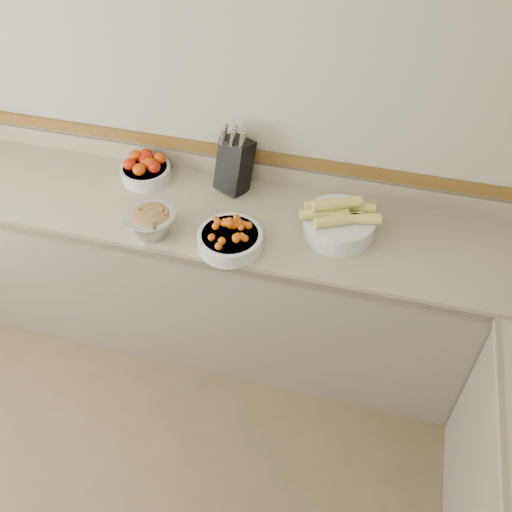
% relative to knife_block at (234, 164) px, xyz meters
% --- Properties ---
extents(back_wall, '(4.00, 0.00, 4.00)m').
position_rel_knife_block_xyz_m(back_wall, '(-0.10, 0.10, 0.26)').
color(back_wall, '#AFA890').
rests_on(back_wall, ground_plane).
extents(counter_back, '(4.00, 0.65, 1.08)m').
position_rel_knife_block_xyz_m(counter_back, '(-0.10, -0.22, -0.59)').
color(counter_back, gray).
rests_on(counter_back, ground_plane).
extents(knife_block, '(0.21, 0.22, 0.36)m').
position_rel_knife_block_xyz_m(knife_block, '(0.00, 0.00, 0.00)').
color(knife_block, black).
rests_on(knife_block, counter_back).
extents(tomato_bowl, '(0.26, 0.26, 0.13)m').
position_rel_knife_block_xyz_m(tomato_bowl, '(-0.47, -0.04, -0.09)').
color(tomato_bowl, silver).
rests_on(tomato_bowl, counter_back).
extents(cherry_tomato_bowl, '(0.30, 0.30, 0.16)m').
position_rel_knife_block_xyz_m(cherry_tomato_bowl, '(0.10, -0.42, -0.09)').
color(cherry_tomato_bowl, silver).
rests_on(cherry_tomato_bowl, counter_back).
extents(corn_bowl, '(0.37, 0.33, 0.20)m').
position_rel_knife_block_xyz_m(corn_bowl, '(0.56, -0.21, -0.07)').
color(corn_bowl, silver).
rests_on(corn_bowl, counter_back).
extents(rhubarb_bowl, '(0.24, 0.24, 0.14)m').
position_rel_knife_block_xyz_m(rhubarb_bowl, '(-0.28, -0.43, -0.07)').
color(rhubarb_bowl, '#B2B2BA').
rests_on(rhubarb_bowl, counter_back).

